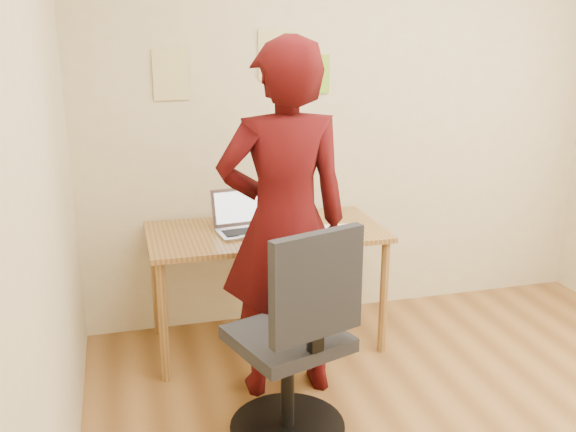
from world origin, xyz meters
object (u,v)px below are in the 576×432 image
object	(u,v)px
desk	(266,244)
person	(284,224)
office_chair	(296,351)
laptop	(243,223)
phone	(312,237)

from	to	relation	value
desk	person	world-z (taller)	person
office_chair	person	distance (m)	0.67
office_chair	person	xyz separation A→B (m)	(0.07, 0.47, 0.47)
laptop	person	world-z (taller)	person
phone	office_chair	xyz separation A→B (m)	(-0.32, -0.78, -0.28)
laptop	desk	bearing A→B (deg)	-15.27
person	laptop	bearing A→B (deg)	-76.50
laptop	phone	size ratio (longest dim) A/B	2.87
office_chair	desk	bearing A→B (deg)	66.27
person	office_chair	bearing A→B (deg)	83.98
person	phone	bearing A→B (deg)	-126.03
phone	office_chair	world-z (taller)	office_chair
phone	office_chair	size ratio (longest dim) A/B	0.12
desk	phone	distance (m)	0.32
desk	office_chair	distance (m)	1.01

